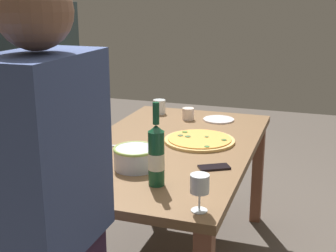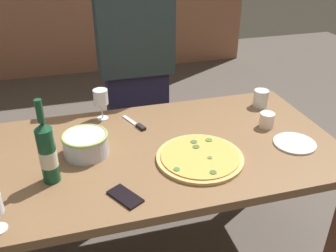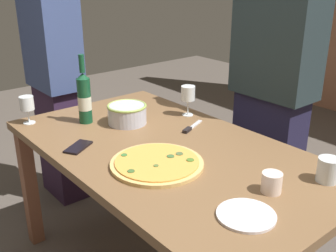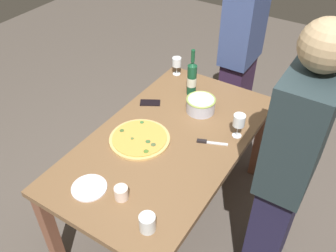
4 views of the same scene
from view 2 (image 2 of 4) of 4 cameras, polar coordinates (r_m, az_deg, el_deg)
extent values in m
cube|color=brown|center=(1.74, 0.00, -3.63)|extent=(1.60, 0.90, 0.04)
cube|color=brown|center=(2.26, -21.60, -8.91)|extent=(0.07, 0.07, 0.71)
cube|color=brown|center=(2.51, 14.12, -3.58)|extent=(0.07, 0.07, 0.71)
cylinder|color=#DDB268|center=(1.64, 4.95, -4.94)|extent=(0.39, 0.39, 0.02)
cylinder|color=#F5A244|center=(1.63, 4.97, -4.62)|extent=(0.35, 0.35, 0.01)
cylinder|color=#3F6735|center=(1.69, 4.36, -3.23)|extent=(0.03, 0.03, 0.00)
cylinder|color=#536F35|center=(1.62, 6.51, -4.91)|extent=(0.02, 0.02, 0.00)
cylinder|color=#3F632E|center=(1.53, 7.01, -7.13)|extent=(0.03, 0.03, 0.00)
cylinder|color=#4D752A|center=(1.74, 6.35, -2.17)|extent=(0.03, 0.03, 0.00)
cylinder|color=#4B6338|center=(1.72, 4.04, -2.45)|extent=(0.03, 0.03, 0.00)
cylinder|color=#3C7536|center=(1.54, 1.36, -6.72)|extent=(0.03, 0.03, 0.00)
cylinder|color=silver|center=(1.69, -12.62, -2.80)|extent=(0.20, 0.20, 0.10)
torus|color=#9CB857|center=(1.67, -12.79, -1.47)|extent=(0.21, 0.21, 0.01)
cylinder|color=#154A2C|center=(1.52, -18.08, -4.39)|extent=(0.07, 0.07, 0.24)
cone|color=#154A2C|center=(1.46, -18.86, -0.08)|extent=(0.07, 0.07, 0.03)
cylinder|color=#154A2C|center=(1.43, -19.27, 2.20)|extent=(0.03, 0.03, 0.09)
cylinder|color=silver|center=(1.53, -18.01, -4.76)|extent=(0.07, 0.07, 0.07)
cylinder|color=white|center=(2.00, -10.07, 1.22)|extent=(0.06, 0.06, 0.00)
cylinder|color=white|center=(1.98, -10.18, 2.34)|extent=(0.01, 0.01, 0.08)
cylinder|color=white|center=(1.95, -10.39, 4.47)|extent=(0.08, 0.08, 0.08)
cylinder|color=maroon|center=(1.96, -10.31, 3.70)|extent=(0.07, 0.07, 0.02)
cylinder|color=white|center=(2.16, 14.18, 4.20)|extent=(0.08, 0.08, 0.10)
cylinder|color=#F6DECF|center=(1.94, 15.05, 0.90)|extent=(0.08, 0.08, 0.08)
cylinder|color=white|center=(1.84, 19.00, -2.55)|extent=(0.20, 0.20, 0.01)
cube|color=black|center=(1.44, -6.65, -10.80)|extent=(0.13, 0.16, 0.01)
cube|color=silver|center=(1.95, -5.75, 0.76)|extent=(0.07, 0.14, 0.01)
cube|color=black|center=(1.88, -4.21, -0.16)|extent=(0.05, 0.07, 0.02)
cube|color=#211E3C|center=(2.53, -4.65, -0.53)|extent=(0.38, 0.20, 0.85)
cube|color=#263539|center=(2.26, -5.43, 16.12)|extent=(0.45, 0.24, 0.64)
camera|label=1|loc=(1.95, -84.30, -1.53)|focal=49.11mm
camera|label=3|loc=(1.72, 63.51, 8.28)|focal=43.33mm
camera|label=4|loc=(3.05, 28.90, 37.95)|focal=38.69mm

